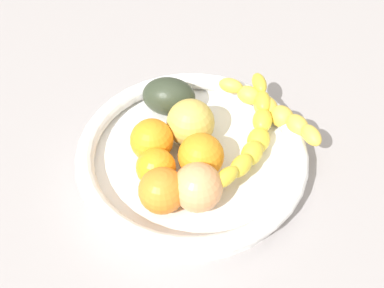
# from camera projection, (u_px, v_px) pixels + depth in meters

# --- Properties ---
(kitchen_counter) EXTENTS (1.20, 1.20, 0.03)m
(kitchen_counter) POSITION_uv_depth(u_px,v_px,m) (192.00, 171.00, 0.72)
(kitchen_counter) COLOR #9F9A9A
(kitchen_counter) RESTS_ON ground
(fruit_bowl) EXTENTS (0.34, 0.34, 0.05)m
(fruit_bowl) POSITION_uv_depth(u_px,v_px,m) (192.00, 155.00, 0.69)
(fruit_bowl) COLOR white
(fruit_bowl) RESTS_ON kitchen_counter
(banana_draped_left) EXTENTS (0.07, 0.25, 0.05)m
(banana_draped_left) POSITION_uv_depth(u_px,v_px,m) (254.00, 134.00, 0.69)
(banana_draped_left) COLOR yellow
(banana_draped_left) RESTS_ON fruit_bowl
(banana_draped_right) EXTENTS (0.18, 0.11, 0.04)m
(banana_draped_right) POSITION_uv_depth(u_px,v_px,m) (272.00, 110.00, 0.72)
(banana_draped_right) COLOR yellow
(banana_draped_right) RESTS_ON fruit_bowl
(orange_front) EXTENTS (0.06, 0.06, 0.06)m
(orange_front) POSITION_uv_depth(u_px,v_px,m) (156.00, 168.00, 0.64)
(orange_front) COLOR orange
(orange_front) RESTS_ON fruit_bowl
(orange_mid_left) EXTENTS (0.07, 0.07, 0.07)m
(orange_mid_left) POSITION_uv_depth(u_px,v_px,m) (201.00, 156.00, 0.65)
(orange_mid_left) COLOR orange
(orange_mid_left) RESTS_ON fruit_bowl
(orange_mid_right) EXTENTS (0.06, 0.06, 0.06)m
(orange_mid_right) POSITION_uv_depth(u_px,v_px,m) (162.00, 191.00, 0.61)
(orange_mid_right) COLOR orange
(orange_mid_right) RESTS_ON fruit_bowl
(orange_rear) EXTENTS (0.06, 0.06, 0.06)m
(orange_rear) POSITION_uv_depth(u_px,v_px,m) (152.00, 140.00, 0.67)
(orange_rear) COLOR orange
(orange_rear) RESTS_ON fruit_bowl
(peach_blush) EXTENTS (0.07, 0.07, 0.07)m
(peach_blush) POSITION_uv_depth(u_px,v_px,m) (198.00, 187.00, 0.62)
(peach_blush) COLOR #F0A367
(peach_blush) RESTS_ON fruit_bowl
(apple_yellow) EXTENTS (0.07, 0.07, 0.07)m
(apple_yellow) POSITION_uv_depth(u_px,v_px,m) (191.00, 123.00, 0.69)
(apple_yellow) COLOR #DDBC53
(apple_yellow) RESTS_ON fruit_bowl
(avocado_dark) EXTENTS (0.09, 0.07, 0.06)m
(avocado_dark) POSITION_uv_depth(u_px,v_px,m) (169.00, 97.00, 0.74)
(avocado_dark) COLOR #323C2A
(avocado_dark) RESTS_ON fruit_bowl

